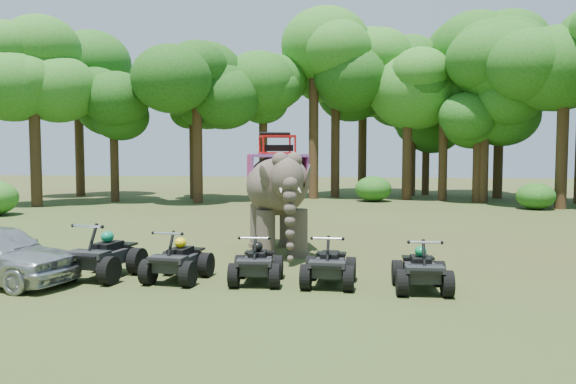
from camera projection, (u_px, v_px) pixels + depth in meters
name	position (u px, v px, depth m)	size (l,w,h in m)	color
ground	(281.00, 270.00, 14.26)	(110.00, 110.00, 0.00)	#47381E
elephant	(277.00, 192.00, 16.79)	(1.87, 4.26, 3.58)	#4A3F35
atv_0	(104.00, 250.00, 13.30)	(1.33, 1.83, 1.35)	black
atv_1	(178.00, 255.00, 13.02)	(1.20, 1.64, 1.22)	black
atv_2	(257.00, 258.00, 12.80)	(1.12, 1.54, 1.14)	black
atv_3	(329.00, 259.00, 12.57)	(1.15, 1.58, 1.17)	black
atv_4	(421.00, 264.00, 12.07)	(1.15, 1.58, 1.17)	black
tree_0	(335.00, 125.00, 37.44)	(6.72, 6.72, 9.60)	#195114
tree_1	(407.00, 122.00, 35.19)	(6.85, 6.85, 9.78)	#195114
tree_2	(485.00, 141.00, 33.18)	(5.14, 5.14, 7.34)	#195114
tree_3	(563.00, 114.00, 29.38)	(6.98, 6.98, 9.97)	#195114
tree_24	(34.00, 116.00, 30.68)	(6.94, 6.94, 9.91)	#195114
tree_25	(114.00, 144.00, 34.11)	(4.87, 4.87, 6.95)	#195114
tree_26	(197.00, 124.00, 33.03)	(6.50, 6.50, 9.29)	#195114
tree_27	(263.00, 136.00, 36.55)	(5.65, 5.65, 8.08)	#195114
tree_28	(363.00, 120.00, 41.26)	(7.56, 7.56, 10.79)	#195114
tree_30	(499.00, 119.00, 36.42)	(7.21, 7.21, 10.30)	#195114
tree_31	(485.00, 120.00, 38.07)	(7.30, 7.30, 10.43)	#195114
tree_32	(79.00, 124.00, 38.21)	(6.88, 6.88, 9.83)	#195114
tree_33	(426.00, 144.00, 39.32)	(4.98, 4.98, 7.11)	#195114
tree_35	(443.00, 136.00, 34.64)	(5.60, 5.60, 8.00)	#195114
tree_36	(193.00, 144.00, 36.26)	(4.91, 4.91, 7.02)	#195114
tree_37	(479.00, 119.00, 33.31)	(6.96, 6.96, 9.94)	#195114
tree_38	(412.00, 127.00, 38.59)	(6.69, 6.69, 9.56)	#195114
tree_40	(314.00, 115.00, 36.04)	(7.55, 7.55, 10.79)	#195114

